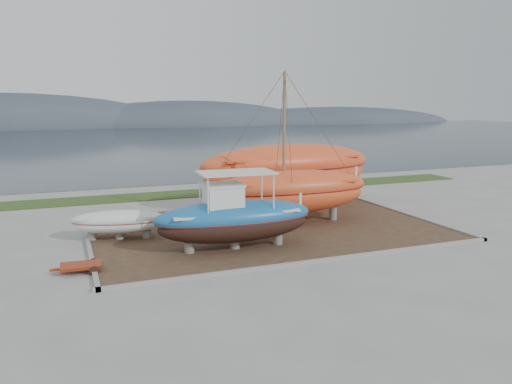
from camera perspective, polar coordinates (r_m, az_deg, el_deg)
name	(u,v)px	position (r m, az deg, el deg)	size (l,w,h in m)	color
ground	(299,249)	(23.43, 4.93, -6.51)	(140.00, 140.00, 0.00)	gray
dirt_patch	(266,228)	(26.93, 1.15, -4.17)	(18.00, 12.00, 0.06)	#422D1E
curb_frame	(266,227)	(26.92, 1.15, -4.08)	(18.60, 12.60, 0.15)	gray
grass_strip	(207,192)	(37.56, -5.59, -0.04)	(44.00, 3.00, 0.08)	#284219
sea	(122,140)	(90.88, -15.10, 5.71)	(260.00, 100.00, 0.04)	#182531
mountain_ridge	(98,126)	(145.57, -17.59, 7.19)	(200.00, 36.00, 20.00)	#333D49
blue_caique	(235,211)	(22.84, -2.46, -2.13)	(7.41, 2.32, 3.57)	#1A63A3
white_dinghy	(119,225)	(25.59, -15.36, -3.66)	(4.58, 1.72, 1.38)	silver
orange_sailboat	(292,149)	(27.33, 4.11, 4.90)	(9.08, 2.68, 8.27)	#DF4C22
orange_bare_hull	(288,176)	(32.26, 3.68, 1.84)	(11.97, 3.59, 3.92)	#DF4C22
red_trailer	(81,268)	(21.46, -19.37, -8.20)	(2.35, 1.17, 0.33)	maroon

